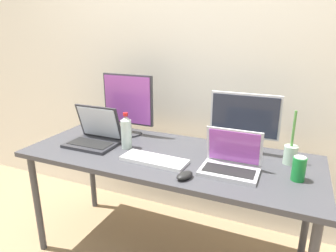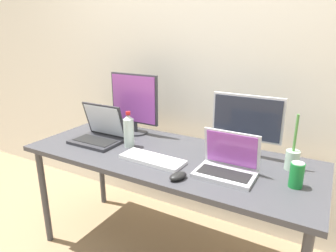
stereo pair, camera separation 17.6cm
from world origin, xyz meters
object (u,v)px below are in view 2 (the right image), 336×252
object	(u,v)px
monitor_center	(247,123)
water_bottle	(129,131)
work_desk	(168,164)
laptop_secondary	(227,164)
laptop_silver	(100,133)
monitor_left	(134,103)
bamboo_vase	(292,158)
keyboard_main	(152,159)
soda_can_near_keyboard	(297,175)
mouse_by_keyboard	(178,176)

from	to	relation	value
monitor_center	water_bottle	world-z (taller)	monitor_center
work_desk	laptop_secondary	bearing A→B (deg)	-10.12
monitor_center	laptop_silver	distance (m)	0.96
monitor_left	bamboo_vase	distance (m)	1.10
work_desk	keyboard_main	size ratio (longest dim) A/B	4.60
work_desk	laptop_silver	xyz separation A→B (m)	(-0.51, -0.03, 0.12)
laptop_silver	laptop_secondary	world-z (taller)	laptop_silver
laptop_secondary	soda_can_near_keyboard	distance (m)	0.33
monitor_center	water_bottle	bearing A→B (deg)	-161.52
mouse_by_keyboard	work_desk	bearing A→B (deg)	149.27
monitor_left	soda_can_near_keyboard	bearing A→B (deg)	-13.50
monitor_left	work_desk	bearing A→B (deg)	-29.38
work_desk	mouse_by_keyboard	size ratio (longest dim) A/B	17.08
monitor_center	bamboo_vase	bearing A→B (deg)	-13.38
work_desk	mouse_by_keyboard	distance (m)	0.34
laptop_silver	laptop_secondary	distance (m)	0.91
laptop_secondary	mouse_by_keyboard	size ratio (longest dim) A/B	2.91
laptop_secondary	laptop_silver	bearing A→B (deg)	177.53
bamboo_vase	keyboard_main	bearing A→B (deg)	-158.38
laptop_silver	water_bottle	distance (m)	0.24
soda_can_near_keyboard	bamboo_vase	xyz separation A→B (m)	(-0.05, 0.20, -0.00)
monitor_center	laptop_silver	xyz separation A→B (m)	(-0.92, -0.25, -0.14)
water_bottle	bamboo_vase	world-z (taller)	bamboo_vase
water_bottle	keyboard_main	bearing A→B (deg)	-25.10
mouse_by_keyboard	soda_can_near_keyboard	size ratio (longest dim) A/B	0.82
water_bottle	bamboo_vase	bearing A→B (deg)	9.62
monitor_left	monitor_center	xyz separation A→B (m)	(0.81, -0.01, -0.03)
keyboard_main	soda_can_near_keyboard	size ratio (longest dim) A/B	3.05
monitor_left	water_bottle	world-z (taller)	monitor_left
laptop_secondary	soda_can_near_keyboard	world-z (taller)	laptop_secondary
laptop_silver	keyboard_main	xyz separation A→B (m)	(0.48, -0.10, -0.05)
monitor_left	keyboard_main	bearing A→B (deg)	-43.55
laptop_secondary	mouse_by_keyboard	xyz separation A→B (m)	(-0.19, -0.18, -0.03)
laptop_silver	bamboo_vase	world-z (taller)	bamboo_vase
monitor_center	soda_can_near_keyboard	world-z (taller)	monitor_center
work_desk	laptop_silver	size ratio (longest dim) A/B	5.52
work_desk	soda_can_near_keyboard	xyz separation A→B (m)	(0.73, -0.04, 0.12)
monitor_center	laptop_silver	bearing A→B (deg)	-164.74
mouse_by_keyboard	bamboo_vase	distance (m)	0.63
water_bottle	soda_can_near_keyboard	distance (m)	1.01
monitor_left	keyboard_main	size ratio (longest dim) A/B	1.12
laptop_secondary	keyboard_main	size ratio (longest dim) A/B	0.78
water_bottle	soda_can_near_keyboard	xyz separation A→B (m)	(1.01, -0.03, -0.04)
water_bottle	bamboo_vase	size ratio (longest dim) A/B	0.76
keyboard_main	laptop_silver	bearing A→B (deg)	170.96
work_desk	monitor_left	distance (m)	0.55
keyboard_main	laptop_secondary	bearing A→B (deg)	10.25
work_desk	bamboo_vase	world-z (taller)	bamboo_vase
work_desk	water_bottle	bearing A→B (deg)	-177.78
work_desk	soda_can_near_keyboard	bearing A→B (deg)	-3.42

